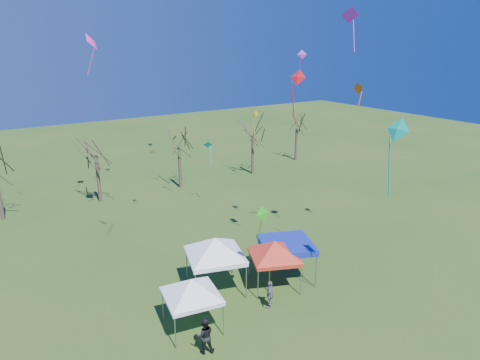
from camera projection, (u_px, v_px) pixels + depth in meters
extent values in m
plane|color=#274E19|center=(272.00, 325.00, 23.37)|extent=(140.00, 140.00, 0.00)
cylinder|color=#3D2D21|center=(98.00, 179.00, 40.87)|extent=(0.32, 0.32, 4.64)
cylinder|color=#3D2D21|center=(180.00, 167.00, 45.00)|extent=(0.32, 0.32, 4.49)
cylinder|color=#3D2D21|center=(253.00, 155.00, 49.82)|extent=(0.32, 0.32, 4.47)
cylinder|color=#3D2D21|center=(296.00, 144.00, 55.86)|extent=(0.32, 0.32, 4.23)
cylinder|color=gray|center=(175.00, 333.00, 21.26)|extent=(0.06, 0.06, 1.84)
cylinder|color=gray|center=(163.00, 306.00, 23.50)|extent=(0.06, 0.06, 1.84)
cylinder|color=gray|center=(223.00, 321.00, 22.24)|extent=(0.06, 0.06, 1.84)
cylinder|color=gray|center=(207.00, 295.00, 24.48)|extent=(0.06, 0.06, 1.84)
cube|color=white|center=(192.00, 296.00, 22.56)|extent=(3.18, 3.18, 0.22)
pyramid|color=white|center=(191.00, 279.00, 22.24)|extent=(3.85, 3.85, 0.92)
cylinder|color=gray|center=(196.00, 290.00, 24.65)|extent=(0.07, 0.07, 2.18)
cylinder|color=gray|center=(187.00, 265.00, 27.43)|extent=(0.07, 0.07, 2.18)
cylinder|color=gray|center=(246.00, 282.00, 25.48)|extent=(0.07, 0.07, 2.18)
cylinder|color=gray|center=(232.00, 259.00, 28.26)|extent=(0.07, 0.07, 2.18)
cube|color=white|center=(215.00, 256.00, 26.08)|extent=(4.06, 4.06, 0.26)
pyramid|color=white|center=(215.00, 238.00, 25.71)|extent=(4.43, 4.43, 1.09)
cylinder|color=gray|center=(258.00, 285.00, 25.45)|extent=(0.06, 0.06, 1.90)
cylinder|color=gray|center=(249.00, 264.00, 27.94)|extent=(0.06, 0.06, 1.90)
cylinder|color=gray|center=(301.00, 281.00, 25.90)|extent=(0.06, 0.06, 1.90)
cylinder|color=gray|center=(288.00, 260.00, 28.40)|extent=(0.06, 0.06, 1.90)
cube|color=red|center=(274.00, 257.00, 26.60)|extent=(3.74, 3.74, 0.23)
pyramid|color=red|center=(275.00, 241.00, 26.27)|extent=(3.72, 3.72, 0.95)
cylinder|color=gray|center=(269.00, 276.00, 26.17)|extent=(0.06, 0.06, 2.15)
cylinder|color=gray|center=(258.00, 254.00, 28.98)|extent=(0.06, 0.06, 2.15)
cylinder|color=gray|center=(316.00, 272.00, 26.71)|extent=(0.06, 0.06, 2.15)
cylinder|color=gray|center=(300.00, 250.00, 29.52)|extent=(0.06, 0.06, 2.15)
cube|color=navy|center=(286.00, 246.00, 27.48)|extent=(4.20, 4.20, 0.26)
cube|color=navy|center=(287.00, 243.00, 27.42)|extent=(4.20, 4.20, 0.13)
imported|color=slate|center=(270.00, 294.00, 24.69)|extent=(1.02, 1.00, 1.72)
imported|color=black|center=(205.00, 335.00, 21.05)|extent=(1.15, 1.04, 1.94)
cone|color=#0BAF90|center=(397.00, 130.00, 18.97)|extent=(0.60, 1.18, 1.10)
cube|color=#0BAF90|center=(389.00, 167.00, 19.67)|extent=(0.46, 0.05, 2.96)
cone|color=#0CB49D|center=(208.00, 144.00, 38.48)|extent=(0.92, 0.76, 0.69)
cube|color=#0CB49D|center=(211.00, 155.00, 38.82)|extent=(0.27, 0.53, 1.56)
cone|color=#F33692|center=(92.00, 41.00, 29.81)|extent=(1.47, 1.55, 1.16)
cube|color=#F33692|center=(91.00, 61.00, 29.86)|extent=(0.65, 0.52, 1.97)
cone|color=#D9580B|center=(359.00, 88.00, 24.63)|extent=(0.23, 0.71, 0.69)
cube|color=#D9580B|center=(360.00, 101.00, 24.73)|extent=(0.33, 0.07, 1.07)
cone|color=red|center=(298.00, 77.00, 25.77)|extent=(0.83, 1.12, 0.96)
cube|color=red|center=(293.00, 101.00, 26.36)|extent=(0.58, 0.27, 2.40)
cone|color=purple|center=(350.00, 15.00, 24.40)|extent=(1.17, 0.99, 0.95)
cube|color=purple|center=(354.00, 36.00, 24.77)|extent=(0.37, 0.61, 1.81)
cone|color=#1C9C18|center=(174.00, 138.00, 40.06)|extent=(0.80, 0.73, 0.57)
cube|color=#1C9C18|center=(177.00, 148.00, 40.71)|extent=(0.43, 0.65, 1.88)
cone|color=#209517|center=(263.00, 214.00, 22.77)|extent=(0.87, 0.28, 0.86)
cube|color=#209517|center=(260.00, 230.00, 22.94)|extent=(0.04, 0.46, 1.36)
cone|color=yellow|center=(255.00, 115.00, 45.12)|extent=(0.38, 0.91, 0.88)
cube|color=yellow|center=(254.00, 126.00, 45.64)|extent=(0.39, 0.11, 2.14)
cone|color=#79169E|center=(302.00, 54.00, 27.74)|extent=(0.70, 0.55, 0.61)
cube|color=#79169E|center=(300.00, 66.00, 27.96)|extent=(0.17, 0.27, 1.20)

